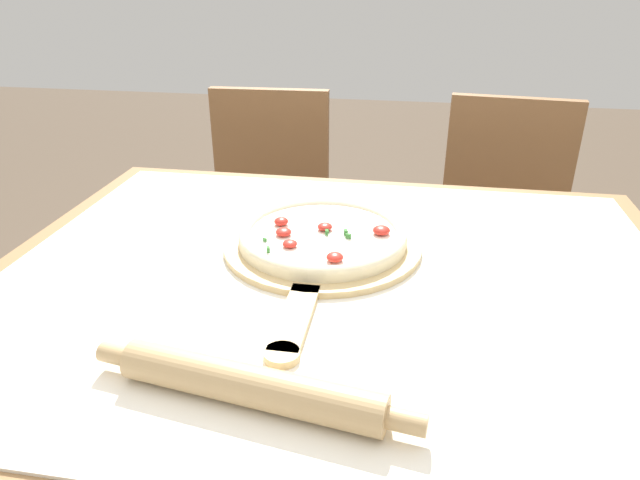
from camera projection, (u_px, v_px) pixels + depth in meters
dining_table at (334, 334)px, 1.01m from camera, size 1.21×1.00×0.77m
towel_cloth at (335, 278)px, 0.96m from camera, size 1.13×0.92×0.00m
pizza_peel at (321, 249)px, 1.04m from camera, size 0.37×0.54×0.01m
pizza at (323, 236)px, 1.05m from camera, size 0.31×0.31×0.03m
rolling_pin at (251, 385)px, 0.68m from camera, size 0.42×0.10×0.05m
chair_left at (267, 211)px, 1.86m from camera, size 0.42×0.42×0.90m
chair_right at (501, 227)px, 1.75m from camera, size 0.44×0.44×0.90m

